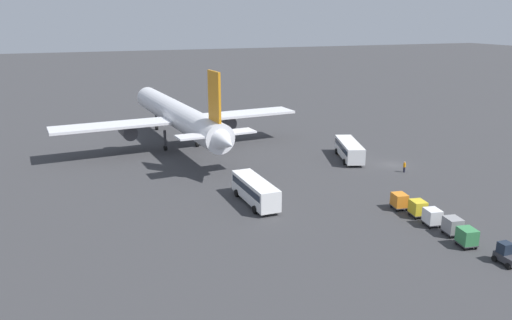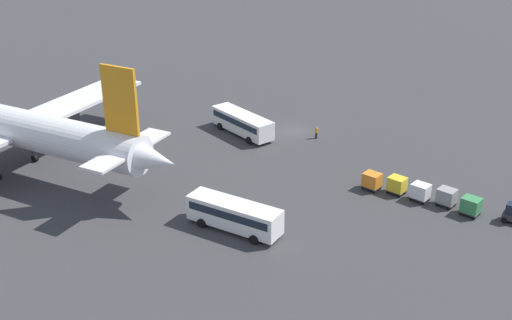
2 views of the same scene
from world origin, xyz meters
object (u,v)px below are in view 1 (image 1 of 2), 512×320
object	(u,v)px
cargo_cart_green	(467,236)
cargo_cart_yellow	(418,208)
shuttle_bus_near	(349,149)
baggage_tug	(506,255)
airplane	(178,115)
cargo_cart_orange	(399,200)
worker_person	(404,167)
cargo_cart_white	(432,216)
shuttle_bus_far	(255,189)
cargo_cart_grey	(453,225)

from	to	relation	value
cargo_cart_green	cargo_cart_yellow	world-z (taller)	same
shuttle_bus_near	cargo_cart_green	distance (m)	34.25
shuttle_bus_near	baggage_tug	size ratio (longest dim) A/B	4.59
airplane	cargo_cart_orange	size ratio (longest dim) A/B	23.30
worker_person	baggage_tug	bearing A→B (deg)	161.84
cargo_cart_white	cargo_cart_orange	world-z (taller)	same
airplane	cargo_cart_yellow	bearing A→B (deg)	-160.67
airplane	shuttle_bus_far	xyz separation A→B (m)	(-32.42, -2.87, -4.05)
airplane	cargo_cart_orange	xyz separation A→B (m)	(-40.87, -19.05, -4.74)
cargo_cart_green	cargo_cart_grey	xyz separation A→B (m)	(2.87, -0.66, 0.00)
airplane	cargo_cart_orange	distance (m)	45.34
cargo_cart_white	shuttle_bus_near	bearing A→B (deg)	-11.76
cargo_cart_orange	cargo_cart_white	bearing A→B (deg)	-176.66
cargo_cart_grey	worker_person	bearing A→B (deg)	-24.28
cargo_cart_grey	cargo_cart_yellow	xyz separation A→B (m)	(5.73, 0.16, 0.00)
shuttle_bus_far	baggage_tug	world-z (taller)	shuttle_bus_far
shuttle_bus_far	cargo_cart_green	world-z (taller)	shuttle_bus_far
baggage_tug	worker_person	distance (m)	29.89
baggage_tug	cargo_cart_green	world-z (taller)	baggage_tug
airplane	cargo_cart_orange	bearing A→B (deg)	-159.83
baggage_tug	cargo_cart_orange	size ratio (longest dim) A/B	1.09
shuttle_bus_near	airplane	bearing A→B (deg)	72.05
shuttle_bus_far	cargo_cart_orange	size ratio (longest dim) A/B	4.68
cargo_cart_grey	cargo_cart_white	size ratio (longest dim) A/B	1.00
worker_person	cargo_cart_white	distance (m)	20.93
worker_person	cargo_cart_orange	xyz separation A→B (m)	(-12.66, 10.31, 0.32)
shuttle_bus_near	cargo_cart_yellow	bearing A→B (deg)	-174.02
cargo_cart_yellow	cargo_cart_white	bearing A→B (deg)	175.46
worker_person	shuttle_bus_far	bearing A→B (deg)	99.02
shuttle_bus_far	cargo_cart_orange	bearing A→B (deg)	-119.12
shuttle_bus_far	cargo_cart_grey	distance (m)	24.02
baggage_tug	airplane	bearing A→B (deg)	20.74
shuttle_bus_near	cargo_cart_yellow	distance (m)	25.72
baggage_tug	cargo_cart_green	bearing A→B (deg)	13.44
cargo_cart_yellow	worker_person	bearing A→B (deg)	-32.13
airplane	cargo_cart_grey	distance (m)	53.49
airplane	cargo_cart_green	xyz separation A→B (m)	(-52.34, -19.12, -4.74)
cargo_cart_grey	shuttle_bus_far	bearing A→B (deg)	44.75
cargo_cart_orange	shuttle_bus_near	bearing A→B (deg)	-15.47
airplane	baggage_tug	bearing A→B (deg)	-165.33
shuttle_bus_far	cargo_cart_green	xyz separation A→B (m)	(-19.92, -16.25, -0.69)
worker_person	cargo_cart_green	distance (m)	26.21
shuttle_bus_near	cargo_cart_green	size ratio (longest dim) A/B	5.01
worker_person	cargo_cart_orange	distance (m)	16.33
cargo_cart_white	baggage_tug	bearing A→B (deg)	-176.24
shuttle_bus_far	cargo_cart_yellow	size ratio (longest dim) A/B	4.68
shuttle_bus_near	cargo_cart_grey	size ratio (longest dim) A/B	5.01
worker_person	cargo_cart_yellow	distance (m)	18.34
worker_person	cargo_cart_grey	bearing A→B (deg)	155.72
airplane	cargo_cart_green	size ratio (longest dim) A/B	23.30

